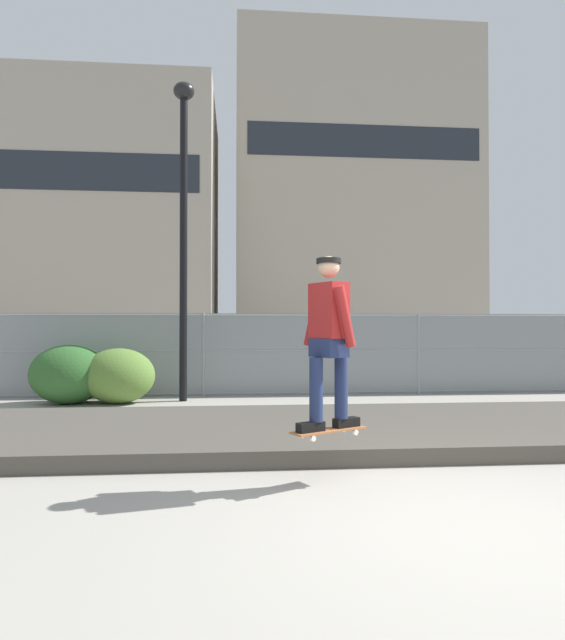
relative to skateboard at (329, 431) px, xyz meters
name	(u,v)px	position (x,y,z in m)	size (l,w,h in m)	color
ground_plane	(466,528)	(0.85, -1.16, -0.53)	(120.00, 120.00, 0.00)	#9E998E
gravel_berm	(360,429)	(0.85, 2.32, -0.43)	(14.33, 3.42, 0.20)	#4C473F
skateboard	(329,431)	(0.00, 0.00, 0.00)	(0.80, 0.56, 0.07)	#9E5B33
skater	(329,331)	(0.00, 0.00, 0.96)	(0.68, 0.62, 1.68)	black
chain_fence	(313,354)	(0.85, 6.89, 0.40)	(24.70, 0.06, 1.85)	gray
street_lamp	(184,202)	(-1.99, 6.17, 3.63)	(0.44, 0.44, 6.69)	black
parked_car_near	(98,353)	(-4.66, 9.92, 0.30)	(4.52, 2.20, 1.66)	black
parked_car_mid	(291,352)	(0.67, 9.96, 0.30)	(4.48, 2.11, 1.66)	#474C54
parked_car_far	(531,352)	(7.63, 9.64, 0.30)	(4.53, 2.22, 1.66)	navy
library_building	(91,227)	(-12.09, 37.50, 8.82)	(19.21, 14.92, 18.71)	#9E9384
office_block	(351,197)	(8.88, 39.40, 12.07)	(19.39, 10.26, 25.20)	#9E9384
shrub_left	(69,374)	(-4.23, 5.94, 0.06)	(1.54, 1.26, 1.19)	#2D5B28
shrub_center	(119,376)	(-3.25, 5.90, 0.02)	(1.44, 1.18, 1.12)	#567A33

